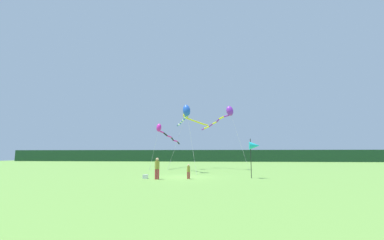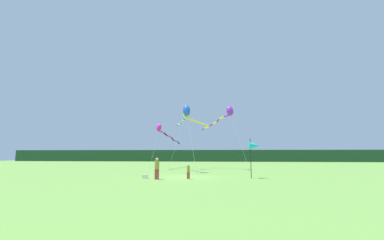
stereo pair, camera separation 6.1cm
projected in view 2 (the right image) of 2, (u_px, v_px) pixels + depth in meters
name	position (u px, v px, depth m)	size (l,w,h in m)	color
ground_plane	(186.00, 177.00, 22.77)	(120.00, 120.00, 0.00)	#6B9E42
distant_treeline	(206.00, 156.00, 67.37)	(108.00, 3.07, 3.07)	#1E4228
person_adult	(157.00, 167.00, 20.93)	(0.39, 0.39, 1.78)	#B23338
person_child	(188.00, 171.00, 21.27)	(0.27, 0.27, 1.23)	#B23338
cooler_box	(145.00, 177.00, 21.44)	(0.40, 0.36, 0.33)	silver
banner_flag_pole	(254.00, 146.00, 22.03)	(0.90, 0.70, 3.45)	black
kite_blue	(186.00, 112.00, 28.99)	(3.07, 6.37, 7.81)	#B2B2B2
kite_magenta	(163.00, 131.00, 35.71)	(2.68, 8.71, 6.33)	#B2B2B2
kite_yellow	(188.00, 116.00, 34.97)	(5.23, 3.84, 8.18)	#B2B2B2
kite_purple	(227.00, 113.00, 34.60)	(6.28, 8.00, 8.70)	#B2B2B2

